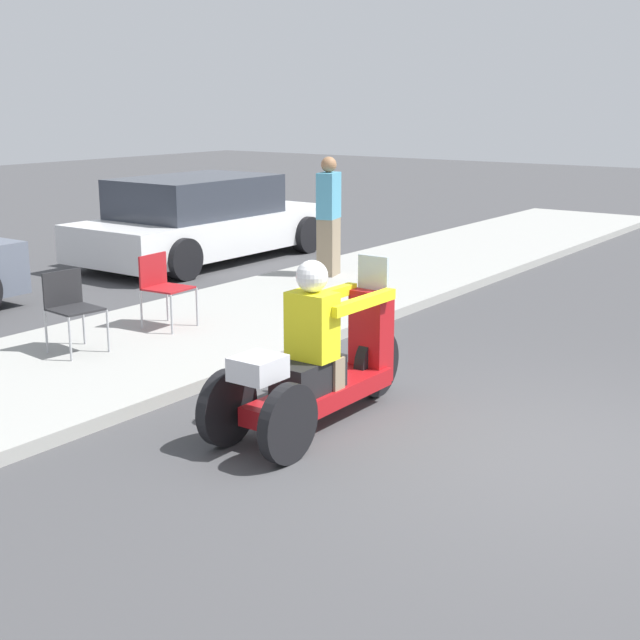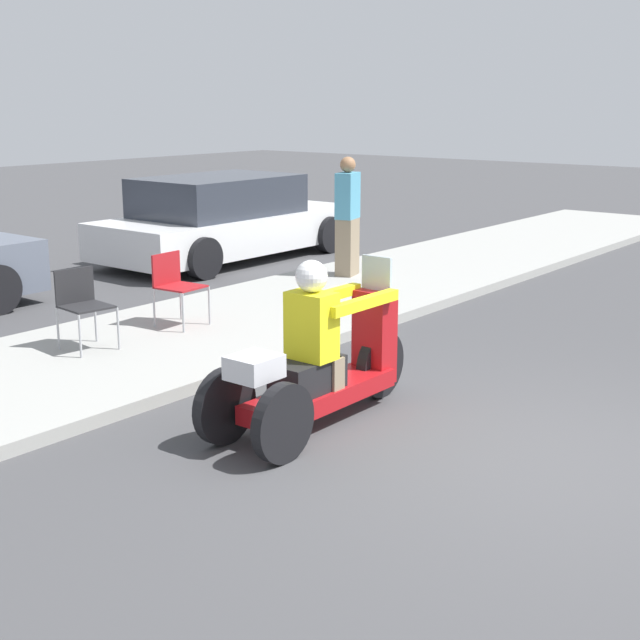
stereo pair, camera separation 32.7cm
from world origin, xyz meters
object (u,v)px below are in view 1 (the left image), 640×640
object	(u,v)px
motorcycle_trike	(320,366)
parked_car_lot_center	(203,220)
folding_chair_curbside	(70,303)
spectator_mid_group	(329,219)
folding_chair_set_back	(162,283)

from	to	relation	value
motorcycle_trike	parked_car_lot_center	xyz separation A→B (m)	(5.16, 6.14, 0.17)
motorcycle_trike	folding_chair_curbside	distance (m)	3.11
spectator_mid_group	parked_car_lot_center	xyz separation A→B (m)	(0.33, 2.80, -0.28)
motorcycle_trike	folding_chair_set_back	distance (m)	3.33
parked_car_lot_center	folding_chair_curbside	bearing A→B (deg)	-149.77
spectator_mid_group	folding_chair_curbside	world-z (taller)	spectator_mid_group
spectator_mid_group	folding_chair_curbside	distance (m)	4.88
folding_chair_set_back	folding_chair_curbside	distance (m)	1.27
parked_car_lot_center	motorcycle_trike	bearing A→B (deg)	-130.07
folding_chair_set_back	parked_car_lot_center	distance (m)	4.98
folding_chair_curbside	parked_car_lot_center	size ratio (longest dim) A/B	0.17
motorcycle_trike	folding_chair_curbside	size ratio (longest dim) A/B	2.81
folding_chair_set_back	parked_car_lot_center	size ratio (longest dim) A/B	0.17
folding_chair_set_back	folding_chair_curbside	world-z (taller)	same
spectator_mid_group	parked_car_lot_center	bearing A→B (deg)	83.21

